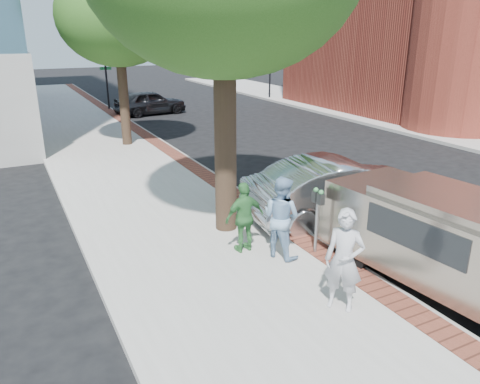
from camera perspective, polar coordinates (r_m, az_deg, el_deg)
ground at (r=10.48m, az=5.85°, el=-8.15°), size 120.00×120.00×0.00m
sidewalk at (r=16.86m, az=-13.47°, el=2.36°), size 5.00×60.00×0.15m
brick_strip at (r=17.45m, az=-6.49°, el=3.60°), size 0.60×60.00×0.01m
curb at (r=17.59m, az=-5.41°, el=3.50°), size 0.10×60.00×0.15m
sidewalk_far at (r=25.64m, az=23.91°, el=6.90°), size 5.00×60.00×0.15m
signal_near at (r=30.48m, az=-16.01°, el=13.64°), size 0.70×0.15×3.80m
signal_far at (r=34.71m, az=3.68°, el=14.90°), size 0.70×0.15×3.80m
tree_far at (r=20.31m, az=-14.74°, el=19.99°), size 4.80×4.80×7.14m
parking_meter at (r=10.14m, az=9.44°, el=-1.84°), size 0.12×0.32×1.47m
person_gray at (r=8.26m, az=12.57°, el=-8.12°), size 0.77×0.80×1.84m
person_officer at (r=9.95m, az=5.06°, el=-3.06°), size 0.96×1.06×1.79m
person_green at (r=10.17m, az=0.57°, el=-3.10°), size 0.94×0.43×1.58m
sedan_silver at (r=12.49m, az=12.30°, el=0.25°), size 5.26×2.34×1.68m
bg_car at (r=28.86m, az=-10.87°, el=10.68°), size 4.38×2.19×1.43m
van at (r=9.72m, az=23.97°, el=-5.21°), size 2.49×5.38×1.93m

